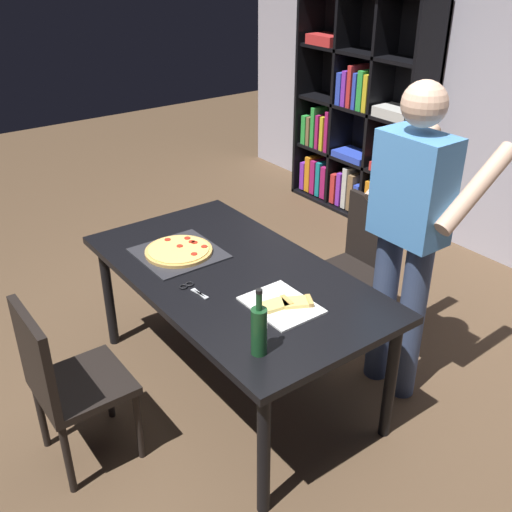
% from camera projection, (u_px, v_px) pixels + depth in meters
% --- Properties ---
extents(ground_plane, '(12.00, 12.00, 0.00)m').
position_uv_depth(ground_plane, '(236.00, 383.00, 3.53)').
color(ground_plane, brown).
extents(dining_table, '(1.76, 0.96, 0.75)m').
position_uv_depth(dining_table, '(234.00, 283.00, 3.21)').
color(dining_table, black).
rests_on(dining_table, ground_plane).
extents(chair_near_camera, '(0.42, 0.42, 0.90)m').
position_uv_depth(chair_near_camera, '(63.00, 378.00, 2.78)').
color(chair_near_camera, black).
rests_on(chair_near_camera, ground_plane).
extents(chair_far_side, '(0.42, 0.42, 0.90)m').
position_uv_depth(chair_far_side, '(359.00, 260.00, 3.80)').
color(chair_far_side, black).
rests_on(chair_far_side, ground_plane).
extents(bookshelf, '(1.40, 0.35, 1.95)m').
position_uv_depth(bookshelf, '(360.00, 125.00, 5.41)').
color(bookshelf, black).
rests_on(bookshelf, ground_plane).
extents(person_serving_pizza, '(0.55, 0.54, 1.75)m').
position_uv_depth(person_serving_pizza, '(410.00, 228.00, 3.08)').
color(person_serving_pizza, '#38476B').
rests_on(person_serving_pizza, ground_plane).
extents(pepperoni_pizza_on_tray, '(0.44, 0.44, 0.04)m').
position_uv_depth(pepperoni_pizza_on_tray, '(179.00, 252.00, 3.35)').
color(pepperoni_pizza_on_tray, '#2D2D33').
rests_on(pepperoni_pizza_on_tray, dining_table).
extents(pizza_slices_on_towel, '(0.36, 0.29, 0.03)m').
position_uv_depth(pizza_slices_on_towel, '(284.00, 304.00, 2.88)').
color(pizza_slices_on_towel, white).
rests_on(pizza_slices_on_towel, dining_table).
extents(wine_bottle, '(0.07, 0.07, 0.32)m').
position_uv_depth(wine_bottle, '(259.00, 330.00, 2.51)').
color(wine_bottle, '#194723').
rests_on(wine_bottle, dining_table).
extents(kitchen_scissors, '(0.20, 0.09, 0.01)m').
position_uv_depth(kitchen_scissors, '(191.00, 288.00, 3.02)').
color(kitchen_scissors, silver).
rests_on(kitchen_scissors, dining_table).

